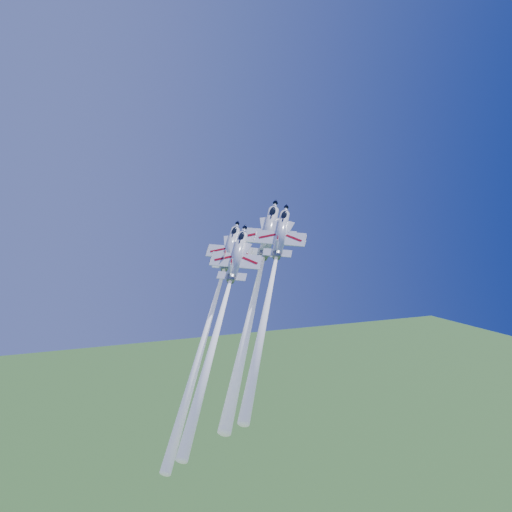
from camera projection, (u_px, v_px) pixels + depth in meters
name	position (u px, v px, depth m)	size (l,w,h in m)	color
jet_lead	(257.00, 287.00, 101.53)	(23.53, 35.40, 38.03)	white
jet_left	(211.00, 315.00, 94.97)	(22.04, 33.66, 36.75)	white
jet_right	(270.00, 288.00, 95.87)	(20.89, 31.52, 33.96)	white
jet_slot	(221.00, 314.00, 92.08)	(20.56, 31.03, 33.45)	white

